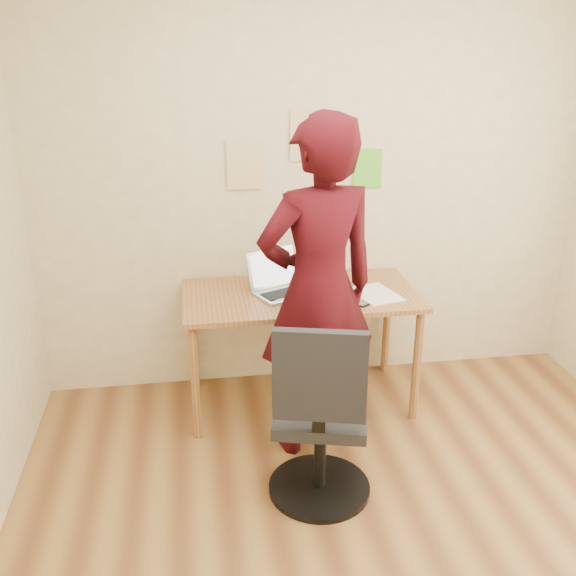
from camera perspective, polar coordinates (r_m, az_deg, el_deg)
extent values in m
cube|color=brown|center=(3.15, 8.75, -22.97)|extent=(3.50, 3.50, 0.04)
cube|color=beige|center=(4.05, 2.41, 9.73)|extent=(3.50, 0.04, 2.70)
cube|color=#9C6A35|center=(3.84, 1.11, -0.69)|extent=(1.40, 0.70, 0.03)
cylinder|color=#9C6A35|center=(3.68, -8.23, -8.36)|extent=(0.05, 0.05, 0.71)
cylinder|color=#9C6A35|center=(3.90, 11.37, -6.81)|extent=(0.05, 0.05, 0.71)
cylinder|color=#9C6A35|center=(4.22, -8.40, -4.34)|extent=(0.05, 0.05, 0.71)
cylinder|color=#9C6A35|center=(4.40, 8.77, -3.20)|extent=(0.05, 0.05, 0.71)
cube|color=#B4B4BB|center=(3.81, -0.26, -0.50)|extent=(0.40, 0.35, 0.02)
cube|color=black|center=(3.81, -0.26, -0.37)|extent=(0.30, 0.23, 0.00)
cube|color=#B4B4BB|center=(3.88, -1.44, 1.80)|extent=(0.33, 0.20, 0.23)
cube|color=white|center=(3.88, -1.44, 1.80)|extent=(0.29, 0.17, 0.18)
cube|color=white|center=(3.86, 7.83, -0.51)|extent=(0.30, 0.37, 0.00)
cube|color=black|center=(3.71, 6.32, -1.34)|extent=(0.11, 0.13, 0.01)
cube|color=#3F4C59|center=(3.71, 6.32, -1.27)|extent=(0.10, 0.11, 0.00)
cube|color=#DABB82|center=(3.94, -3.92, 10.88)|extent=(0.21, 0.00, 0.30)
cube|color=#DABB82|center=(3.97, 1.72, 13.38)|extent=(0.21, 0.00, 0.30)
cube|color=#59C82D|center=(4.09, 7.09, 10.49)|extent=(0.18, 0.00, 0.24)
cube|color=black|center=(3.19, 2.94, -11.01)|extent=(0.54, 0.54, 0.06)
cube|color=black|center=(2.85, 2.84, -7.84)|extent=(0.42, 0.15, 0.44)
cube|color=black|center=(2.97, 2.77, -11.58)|extent=(0.07, 0.05, 0.12)
cylinder|color=black|center=(3.33, 2.86, -14.50)|extent=(0.06, 0.06, 0.44)
cylinder|color=black|center=(3.45, 2.79, -17.26)|extent=(0.52, 0.52, 0.03)
imported|color=#33060C|center=(3.36, 2.71, -0.29)|extent=(0.76, 0.59, 1.86)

